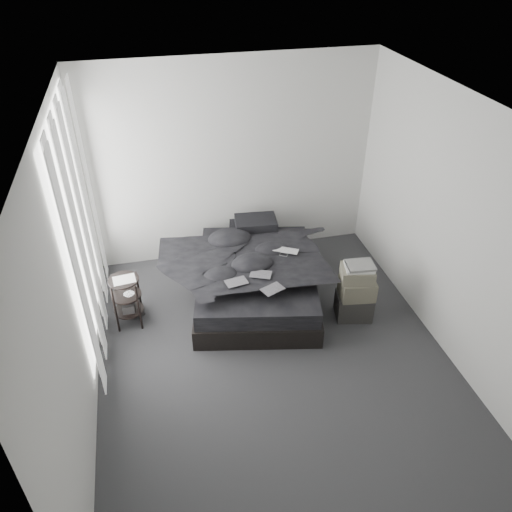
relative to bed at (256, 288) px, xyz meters
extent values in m
cube|color=#2F2F31|center=(-0.05, -1.02, -0.12)|extent=(3.60, 4.20, 0.01)
cube|color=white|center=(-0.05, -1.02, 2.48)|extent=(3.60, 4.20, 0.01)
cube|color=silver|center=(-0.05, 1.08, 1.18)|extent=(3.60, 0.01, 2.60)
cube|color=silver|center=(-0.05, -3.12, 1.18)|extent=(3.60, 0.01, 2.60)
cube|color=silver|center=(-1.85, -1.02, 1.18)|extent=(0.01, 4.20, 2.60)
cube|color=silver|center=(1.75, -1.02, 1.18)|extent=(0.01, 4.20, 2.60)
cube|color=white|center=(-1.83, -0.12, 1.23)|extent=(0.02, 2.00, 2.30)
cube|color=white|center=(-1.78, -0.12, 1.16)|extent=(0.06, 2.12, 2.48)
cube|color=black|center=(0.00, 0.00, 0.00)|extent=(1.74, 2.08, 0.25)
cube|color=black|center=(0.00, 0.00, 0.22)|extent=(1.67, 2.02, 0.20)
imported|color=black|center=(-0.01, -0.04, 0.43)|extent=(1.65, 1.81, 0.21)
cube|color=black|center=(0.10, 0.71, 0.38)|extent=(0.62, 0.48, 0.12)
cube|color=black|center=(0.16, 0.68, 0.50)|extent=(0.55, 0.41, 0.12)
imported|color=silver|center=(0.34, -0.03, 0.55)|extent=(0.35, 0.31, 0.02)
cube|color=black|center=(-0.32, -0.43, 0.54)|extent=(0.25, 0.19, 0.01)
cube|color=black|center=(-0.03, -0.36, 0.54)|extent=(0.27, 0.23, 0.01)
cube|color=black|center=(0.03, -0.64, 0.55)|extent=(0.27, 0.23, 0.01)
cylinder|color=black|center=(-1.50, -0.13, 0.18)|extent=(0.35, 0.35, 0.61)
cube|color=white|center=(-1.49, -0.14, 0.49)|extent=(0.25, 0.20, 0.01)
cube|color=black|center=(-1.43, 0.05, -0.05)|extent=(0.17, 0.22, 0.14)
cube|color=#242424|center=(1.01, -0.60, 0.02)|extent=(0.46, 0.39, 0.30)
cube|color=#5D5A49|center=(1.02, -0.61, 0.28)|extent=(0.41, 0.34, 0.23)
cube|color=#5D5A49|center=(1.01, -0.60, 0.48)|extent=(0.42, 0.37, 0.16)
cube|color=silver|center=(1.01, -0.60, 0.57)|extent=(0.35, 0.30, 0.03)
cube|color=silver|center=(1.02, -0.61, 0.60)|extent=(0.32, 0.26, 0.03)
camera|label=1|loc=(-1.09, -4.63, 3.74)|focal=35.00mm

